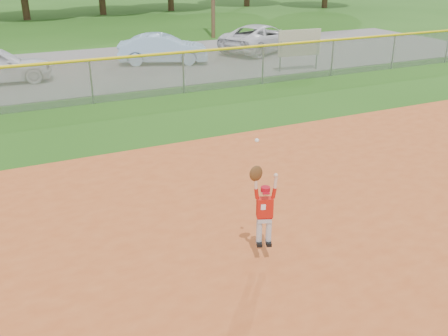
# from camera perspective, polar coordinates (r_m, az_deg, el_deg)

# --- Properties ---
(ground) EXTENTS (120.00, 120.00, 0.00)m
(ground) POSITION_cam_1_polar(r_m,az_deg,el_deg) (8.94, -1.03, -8.46)
(ground) COLOR #225012
(ground) RESTS_ON ground
(parking_strip) EXTENTS (44.00, 10.00, 0.03)m
(parking_strip) POSITION_cam_1_polar(r_m,az_deg,el_deg) (23.62, -17.76, 10.59)
(parking_strip) COLOR #65625E
(parking_strip) RESTS_ON ground
(car_blue) EXTENTS (4.35, 2.79, 1.35)m
(car_blue) POSITION_cam_1_polar(r_m,az_deg,el_deg) (24.01, -6.98, 13.36)
(car_blue) COLOR #98BFE3
(car_blue) RESTS_ON parking_strip
(car_white_b) EXTENTS (5.57, 4.31, 1.41)m
(car_white_b) POSITION_cam_1_polar(r_m,az_deg,el_deg) (27.01, 4.32, 14.59)
(car_white_b) COLOR silver
(car_white_b) RESTS_ON parking_strip
(sponsor_sign) EXTENTS (2.01, 0.24, 1.79)m
(sponsor_sign) POSITION_cam_1_polar(r_m,az_deg,el_deg) (22.44, 8.62, 13.84)
(sponsor_sign) COLOR gray
(sponsor_sign) RESTS_ON ground
(outfield_fence) EXTENTS (40.06, 0.10, 1.55)m
(outfield_fence) POSITION_cam_1_polar(r_m,az_deg,el_deg) (17.65, -14.96, 9.86)
(outfield_fence) COLOR gray
(outfield_fence) RESTS_ON ground
(ballplayer) EXTENTS (0.46, 0.29, 1.84)m
(ballplayer) POSITION_cam_1_polar(r_m,az_deg,el_deg) (7.97, 4.52, -4.39)
(ballplayer) COLOR silver
(ballplayer) RESTS_ON ground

